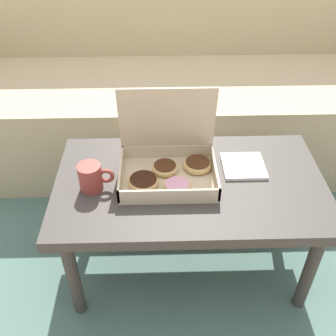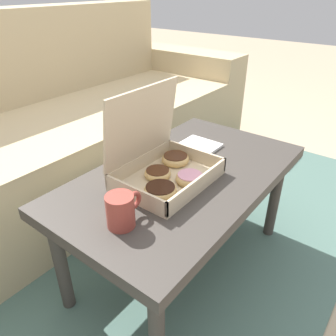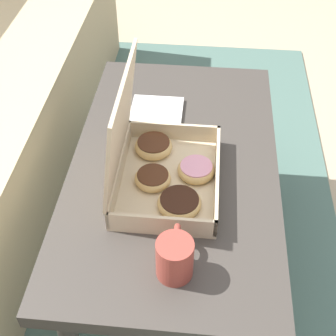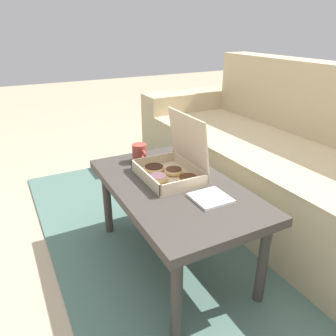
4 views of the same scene
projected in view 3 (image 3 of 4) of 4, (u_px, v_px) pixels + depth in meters
ground_plane at (159, 259)px, 1.51m from camera, size 12.00×12.00×0.00m
area_rug at (68, 251)px, 1.53m from camera, size 2.69×1.79×0.01m
coffee_table at (174, 176)px, 1.24m from camera, size 0.92×0.53×0.44m
pastry_box at (160, 165)px, 1.12m from camera, size 0.32×0.25×0.30m
coffee_mug at (175, 257)px, 0.93m from camera, size 0.12×0.08×0.09m
napkin_stack at (156, 113)px, 1.34m from camera, size 0.15×0.15×0.01m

